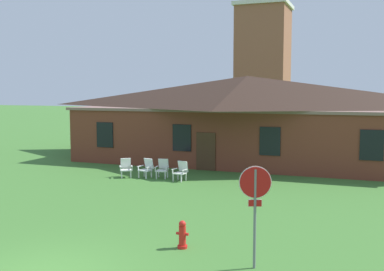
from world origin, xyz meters
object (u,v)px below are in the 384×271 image
lawn_chair_near_door (147,168)px  fire_hydrant (182,235)px  stop_sign (255,196)px  lawn_chair_middle (181,171)px  lawn_chair_by_porch (126,167)px  lawn_chair_left_end (163,168)px

lawn_chair_near_door → fire_hydrant: size_ratio=1.21×
stop_sign → lawn_chair_middle: bearing=121.2°
lawn_chair_by_porch → lawn_chair_left_end: same height
stop_sign → fire_hydrant: 2.75m
lawn_chair_near_door → lawn_chair_middle: size_ratio=1.00×
lawn_chair_by_porch → fire_hydrant: 11.06m
lawn_chair_left_end → lawn_chair_middle: size_ratio=1.00×
stop_sign → lawn_chair_middle: stop_sign is taller
lawn_chair_by_porch → lawn_chair_near_door: 1.06m
stop_sign → fire_hydrant: (-2.22, 0.73, -1.45)m
lawn_chair_middle → fire_hydrant: bearing=-67.8°
lawn_chair_by_porch → lawn_chair_left_end: size_ratio=1.00×
lawn_chair_by_porch → lawn_chair_middle: size_ratio=1.00×
lawn_chair_left_end → lawn_chair_middle: same height
lawn_chair_left_end → lawn_chair_middle: (1.15, -0.35, 0.00)m
lawn_chair_near_door → lawn_chair_left_end: same height
lawn_chair_by_porch → lawn_chair_near_door: (1.01, 0.32, 0.00)m
lawn_chair_middle → lawn_chair_left_end: bearing=162.9°
lawn_chair_middle → stop_sign: bearing=-58.8°
lawn_chair_by_porch → lawn_chair_middle: same height
stop_sign → lawn_chair_left_end: size_ratio=2.69×
stop_sign → lawn_chair_middle: (-5.88, 9.71, -1.32)m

